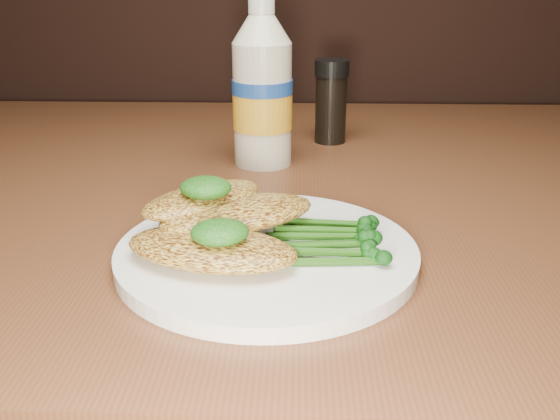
{
  "coord_description": "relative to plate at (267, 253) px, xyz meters",
  "views": [
    {
      "loc": [
        0.08,
        0.38,
        0.98
      ],
      "look_at": [
        0.07,
        0.85,
        0.79
      ],
      "focal_mm": 40.37,
      "sensor_mm": 36.0,
      "label": 1
    }
  ],
  "objects": [
    {
      "name": "plate",
      "position": [
        0.0,
        0.0,
        0.0
      ],
      "size": [
        0.25,
        0.25,
        0.01
      ],
      "primitive_type": "cylinder",
      "color": "white",
      "rests_on": "dining_table"
    },
    {
      "name": "pepper_grinder",
      "position": [
        0.07,
        0.37,
        0.05
      ],
      "size": [
        0.05,
        0.05,
        0.11
      ],
      "primitive_type": null,
      "rotation": [
        0.0,
        0.0,
        -0.25
      ],
      "color": "black",
      "rests_on": "dining_table"
    },
    {
      "name": "mayo_bottle",
      "position": [
        -0.02,
        0.27,
        0.09
      ],
      "size": [
        0.09,
        0.09,
        0.2
      ],
      "primitive_type": null,
      "rotation": [
        0.0,
        0.0,
        0.29
      ],
      "color": "beige",
      "rests_on": "dining_table"
    },
    {
      "name": "chicken_back",
      "position": [
        -0.06,
        0.04,
        0.03
      ],
      "size": [
        0.13,
        0.13,
        0.02
      ],
      "primitive_type": "ellipsoid",
      "rotation": [
        0.0,
        0.0,
        0.79
      ],
      "color": "gold",
      "rests_on": "plate"
    },
    {
      "name": "pesto_back",
      "position": [
        -0.05,
        0.03,
        0.05
      ],
      "size": [
        0.06,
        0.05,
        0.02
      ],
      "primitive_type": "ellipsoid",
      "rotation": [
        0.0,
        0.0,
        -0.34
      ],
      "color": "#073209",
      "rests_on": "chicken_back"
    },
    {
      "name": "chicken_mid",
      "position": [
        -0.03,
        0.02,
        0.03
      ],
      "size": [
        0.15,
        0.13,
        0.02
      ],
      "primitive_type": "ellipsoid",
      "rotation": [
        0.0,
        0.0,
        0.5
      ],
      "color": "gold",
      "rests_on": "plate"
    },
    {
      "name": "broccolini_bundle",
      "position": [
        0.05,
        0.0,
        0.02
      ],
      "size": [
        0.14,
        0.12,
        0.02
      ],
      "primitive_type": null,
      "rotation": [
        0.0,
        0.0,
        -0.26
      ],
      "color": "#205011",
      "rests_on": "plate"
    },
    {
      "name": "pesto_front",
      "position": [
        -0.03,
        -0.03,
        0.03
      ],
      "size": [
        0.05,
        0.05,
        0.02
      ],
      "primitive_type": "ellipsoid",
      "rotation": [
        0.0,
        0.0,
        0.14
      ],
      "color": "#073209",
      "rests_on": "chicken_front"
    },
    {
      "name": "chicken_front",
      "position": [
        -0.04,
        -0.03,
        0.02
      ],
      "size": [
        0.15,
        0.1,
        0.02
      ],
      "primitive_type": "ellipsoid",
      "rotation": [
        0.0,
        0.0,
        -0.24
      ],
      "color": "gold",
      "rests_on": "plate"
    }
  ]
}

